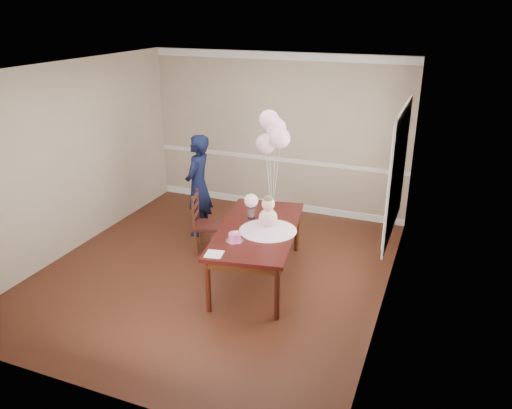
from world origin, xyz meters
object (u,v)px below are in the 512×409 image
at_px(dining_table_top, 258,229).
at_px(dining_chair_seat, 208,225).
at_px(birthday_cake, 235,237).
at_px(woman, 198,185).

height_order(dining_table_top, dining_chair_seat, dining_table_top).
xyz_separation_m(birthday_cake, dining_chair_seat, (-0.85, 0.95, -0.39)).
bearing_deg(birthday_cake, dining_table_top, 75.94).
xyz_separation_m(dining_table_top, birthday_cake, (-0.12, -0.46, 0.08)).
distance_m(birthday_cake, dining_chair_seat, 1.34).
bearing_deg(woman, dining_chair_seat, 35.67).
relative_size(dining_chair_seat, woman, 0.24).
xyz_separation_m(dining_table_top, woman, (-1.37, 0.98, 0.10)).
distance_m(dining_chair_seat, woman, 0.75).
xyz_separation_m(dining_table_top, dining_chair_seat, (-0.97, 0.49, -0.31)).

